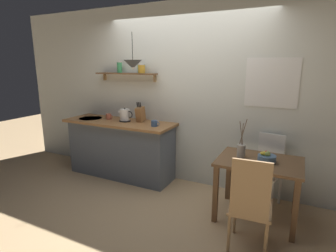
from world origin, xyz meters
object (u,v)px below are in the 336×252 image
at_px(dining_chair_near, 250,203).
at_px(dining_chair_far, 267,166).
at_px(coffee_mug_by_sink, 109,117).
at_px(dining_table, 259,170).
at_px(pendant_lamp, 133,64).
at_px(fruit_bowl, 267,157).
at_px(twig_vase, 241,150).
at_px(knife_block, 140,114).
at_px(coffee_mug_spare, 154,123).
at_px(electric_kettle, 125,115).

height_order(dining_chair_near, dining_chair_far, dining_chair_near).
height_order(dining_chair_far, coffee_mug_by_sink, coffee_mug_by_sink).
bearing_deg(dining_table, dining_chair_far, 83.42).
xyz_separation_m(dining_chair_far, pendant_lamp, (-1.87, -0.25, 1.29)).
height_order(fruit_bowl, twig_vase, twig_vase).
xyz_separation_m(knife_block, pendant_lamp, (0.05, -0.24, 0.76)).
height_order(fruit_bowl, coffee_mug_by_sink, coffee_mug_by_sink).
xyz_separation_m(coffee_mug_by_sink, pendant_lamp, (0.63, -0.18, 0.84)).
relative_size(dining_chair_far, coffee_mug_spare, 7.03).
distance_m(dining_chair_far, twig_vase, 0.56).
bearing_deg(knife_block, dining_table, -12.19).
bearing_deg(coffee_mug_by_sink, dining_chair_far, 1.59).
relative_size(knife_block, coffee_mug_spare, 2.39).
bearing_deg(dining_table, pendant_lamp, 174.96).
height_order(dining_chair_far, electric_kettle, electric_kettle).
xyz_separation_m(fruit_bowl, twig_vase, (-0.30, 0.06, 0.03)).
bearing_deg(fruit_bowl, electric_kettle, 170.62).
distance_m(dining_table, twig_vase, 0.30).
bearing_deg(electric_kettle, knife_block, 17.15).
xyz_separation_m(dining_table, coffee_mug_spare, (-1.52, 0.23, 0.36)).
xyz_separation_m(dining_chair_near, coffee_mug_spare, (-1.54, 0.92, 0.43)).
xyz_separation_m(dining_chair_far, knife_block, (-1.92, -0.01, 0.53)).
bearing_deg(twig_vase, coffee_mug_spare, 171.36).
bearing_deg(knife_block, dining_chair_far, 0.31).
distance_m(electric_kettle, coffee_mug_spare, 0.60).
bearing_deg(electric_kettle, coffee_mug_spare, -10.05).
xyz_separation_m(dining_chair_far, electric_kettle, (-2.16, -0.08, 0.51)).
bearing_deg(pendant_lamp, knife_block, 101.37).
xyz_separation_m(coffee_mug_spare, pendant_lamp, (-0.30, -0.06, 0.84)).
distance_m(fruit_bowl, coffee_mug_by_sink, 2.56).
height_order(dining_table, coffee_mug_spare, coffee_mug_spare).
distance_m(dining_chair_near, knife_block, 2.25).
relative_size(coffee_mug_by_sink, coffee_mug_spare, 0.94).
relative_size(fruit_bowl, electric_kettle, 0.77).
bearing_deg(coffee_mug_by_sink, dining_table, -8.03).
relative_size(fruit_bowl, coffee_mug_spare, 1.51).
height_order(dining_chair_near, coffee_mug_spare, coffee_mug_spare).
height_order(dining_table, fruit_bowl, fruit_bowl).
distance_m(fruit_bowl, twig_vase, 0.30).
xyz_separation_m(fruit_bowl, knife_block, (-1.95, 0.44, 0.26)).
bearing_deg(knife_block, fruit_bowl, -12.62).
distance_m(dining_table, dining_chair_far, 0.43).
xyz_separation_m(electric_kettle, knife_block, (0.24, 0.07, 0.03)).
bearing_deg(coffee_mug_spare, dining_table, -8.43).
relative_size(knife_block, coffee_mug_by_sink, 2.55).
bearing_deg(dining_chair_far, electric_kettle, -177.75).
bearing_deg(coffee_mug_by_sink, fruit_bowl, -8.50).
bearing_deg(dining_table, fruit_bowl, -22.67).
bearing_deg(fruit_bowl, coffee_mug_by_sink, 171.50).
bearing_deg(electric_kettle, dining_chair_far, 2.25).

